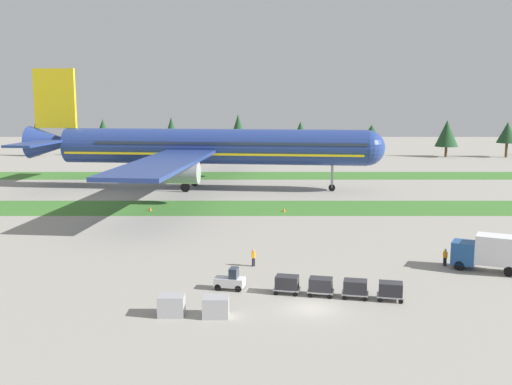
% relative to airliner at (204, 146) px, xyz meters
% --- Properties ---
extents(ground_plane, '(400.00, 400.00, 0.00)m').
position_rel_airliner_xyz_m(ground_plane, '(14.31, -62.12, -7.76)').
color(ground_plane, gray).
extents(grass_strip_near, '(320.00, 12.46, 0.01)m').
position_rel_airliner_xyz_m(grass_strip_near, '(14.31, -18.70, -7.76)').
color(grass_strip_near, '#3D752D').
rests_on(grass_strip_near, ground).
extents(grass_strip_far, '(320.00, 12.46, 0.01)m').
position_rel_airliner_xyz_m(grass_strip_far, '(14.31, 18.22, -7.76)').
color(grass_strip_far, '#3D752D').
rests_on(grass_strip_far, ground).
extents(airliner, '(65.05, 80.13, 21.67)m').
position_rel_airliner_xyz_m(airliner, '(0.00, 0.00, 0.00)').
color(airliner, navy).
rests_on(airliner, ground).
extents(baggage_tug, '(2.81, 1.81, 1.97)m').
position_rel_airliner_xyz_m(baggage_tug, '(7.58, -57.41, -6.95)').
color(baggage_tug, silver).
rests_on(baggage_tug, ground).
extents(cargo_dolly_lead, '(2.46, 1.92, 1.55)m').
position_rel_airliner_xyz_m(cargo_dolly_lead, '(12.50, -58.46, -6.84)').
color(cargo_dolly_lead, '#A3A3A8').
rests_on(cargo_dolly_lead, ground).
extents(cargo_dolly_second, '(2.46, 1.92, 1.55)m').
position_rel_airliner_xyz_m(cargo_dolly_second, '(15.34, -59.06, -6.84)').
color(cargo_dolly_second, '#A3A3A8').
rests_on(cargo_dolly_second, ground).
extents(cargo_dolly_third, '(2.46, 1.92, 1.55)m').
position_rel_airliner_xyz_m(cargo_dolly_third, '(18.17, -59.66, -6.84)').
color(cargo_dolly_third, '#A3A3A8').
rests_on(cargo_dolly_third, ground).
extents(cargo_dolly_fourth, '(2.46, 1.92, 1.55)m').
position_rel_airliner_xyz_m(cargo_dolly_fourth, '(21.01, -60.26, -6.84)').
color(cargo_dolly_fourth, '#A3A3A8').
rests_on(cargo_dolly_fourth, ground).
extents(catering_truck, '(7.26, 5.13, 3.58)m').
position_rel_airliner_xyz_m(catering_truck, '(32.49, -51.84, -5.81)').
color(catering_truck, '#1E4C8E').
rests_on(catering_truck, ground).
extents(ground_crew_marshaller, '(0.36, 0.50, 1.74)m').
position_rel_airliner_xyz_m(ground_crew_marshaller, '(28.74, -49.98, -6.82)').
color(ground_crew_marshaller, black).
rests_on(ground_crew_marshaller, ground).
extents(ground_crew_loader, '(0.38, 0.47, 1.74)m').
position_rel_airliner_xyz_m(ground_crew_loader, '(9.58, -50.12, -6.82)').
color(ground_crew_loader, black).
rests_on(ground_crew_loader, ground).
extents(uld_container_0, '(2.00, 1.60, 1.62)m').
position_rel_airliner_xyz_m(uld_container_0, '(3.28, -63.68, -6.95)').
color(uld_container_0, '#A3A3A8').
rests_on(uld_container_0, ground).
extents(uld_container_1, '(2.01, 1.61, 1.58)m').
position_rel_airliner_xyz_m(uld_container_1, '(6.73, -63.96, -6.97)').
color(uld_container_1, '#A3A3A8').
rests_on(uld_container_1, ground).
extents(taxiway_marker_0, '(0.44, 0.44, 0.58)m').
position_rel_airliner_xyz_m(taxiway_marker_0, '(-5.82, -20.86, -7.48)').
color(taxiway_marker_0, orange).
rests_on(taxiway_marker_0, ground).
extents(taxiway_marker_1, '(0.44, 0.44, 0.59)m').
position_rel_airliner_xyz_m(taxiway_marker_1, '(13.94, -21.76, -7.47)').
color(taxiway_marker_1, orange).
rests_on(taxiway_marker_1, ground).
extents(distant_tree_line, '(174.13, 11.55, 11.74)m').
position_rel_airliner_xyz_m(distant_tree_line, '(21.59, 58.51, -0.95)').
color(distant_tree_line, '#4C3823').
rests_on(distant_tree_line, ground).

